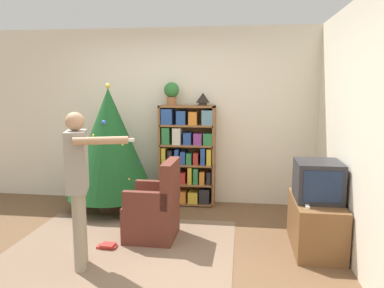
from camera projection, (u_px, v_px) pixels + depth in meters
ground_plane at (142, 253)px, 3.97m from camera, size 14.00×14.00×0.00m
wall_back at (173, 116)px, 5.65m from camera, size 8.00×0.10×2.60m
wall_right at (364, 135)px, 3.48m from camera, size 0.10×8.00×2.60m
area_rug at (120, 250)px, 4.02m from camera, size 2.43×2.05×0.01m
bookshelf at (187, 155)px, 5.49m from camera, size 0.81×0.28×1.48m
tv_stand at (316, 224)px, 4.06m from camera, size 0.49×0.92×0.54m
television at (318, 181)px, 3.98m from camera, size 0.47×0.50×0.42m
game_remote at (307, 206)px, 3.76m from camera, size 0.04×0.12×0.02m
christmas_tree at (110, 143)px, 5.23m from camera, size 1.22×1.22×1.79m
armchair at (155, 211)px, 4.32m from camera, size 0.58×0.57×0.92m
standing_person at (79, 178)px, 3.53m from camera, size 0.71×0.45×1.52m
potted_plant at (172, 92)px, 5.39m from camera, size 0.22×0.22×0.33m
table_lamp at (203, 98)px, 5.34m from camera, size 0.20×0.20×0.18m
book_pile_near_tree at (129, 216)px, 4.99m from camera, size 0.22×0.17×0.06m
book_pile_by_chair at (107, 246)px, 4.08m from camera, size 0.21×0.13×0.05m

